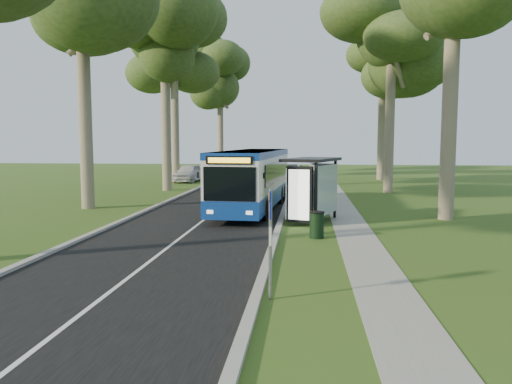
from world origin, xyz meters
The scene contains 17 objects.
ground centered at (0.00, 0.00, 0.00)m, with size 120.00×120.00×0.00m, color #395A1C.
road centered at (-3.50, 10.00, 0.01)m, with size 7.00×100.00×0.02m, color black.
kerb_east centered at (0.00, 10.00, 0.06)m, with size 0.25×100.00×0.12m, color #9E9B93.
kerb_west centered at (-7.00, 10.00, 0.06)m, with size 0.25×100.00×0.12m, color #9E9B93.
centre_line centered at (-3.50, 10.00, 0.02)m, with size 0.12×100.00×0.01m, color white.
footpath centered at (3.00, 10.00, 0.01)m, with size 1.50×100.00×0.02m, color gray.
bus centered at (-1.65, 8.36, 1.60)m, with size 3.16×11.82×3.10m.
bus_stop_sign centered at (0.32, -6.44, 1.57)m, with size 0.09×0.35×2.52m.
bus_shelter centered at (1.49, 4.34, 2.01)m, with size 2.79×3.71×2.83m.
litter_bin centered at (1.51, 0.90, 0.50)m, with size 0.57×0.57×0.99m.
car_white centered at (-9.21, 25.70, 0.78)m, with size 1.85×4.60×1.57m, color silver.
car_silver centered at (-8.45, 30.96, 0.71)m, with size 1.51×4.33×1.43m, color #B1B3B9.
tree_west_c centered at (-9.00, 18.00, 11.36)m, with size 5.20×5.20×15.34m.
tree_west_d centered at (-11.00, 28.00, 12.52)m, with size 5.20×5.20×16.92m.
tree_west_e centered at (-8.50, 38.00, 10.27)m, with size 5.20×5.20×13.86m.
tree_east_c centered at (6.80, 18.00, 10.53)m, with size 5.20×5.20×14.20m.
tree_east_d centered at (8.00, 30.00, 11.66)m, with size 5.20×5.20×15.75m.
Camera 1 is at (1.10, -17.43, 3.57)m, focal length 35.00 mm.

